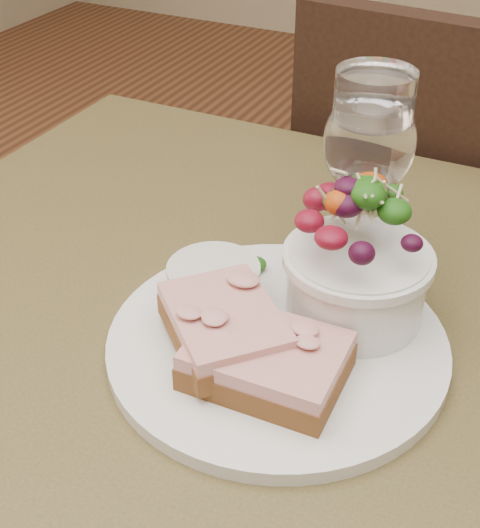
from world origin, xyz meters
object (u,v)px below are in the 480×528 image
at_px(sandwich_front, 267,361).
at_px(ramekin, 214,283).
at_px(sandwich_back, 225,326).
at_px(wine_glass, 369,148).
at_px(cafe_table, 242,438).
at_px(chair_far, 441,353).
at_px(salad_bowl, 359,254).
at_px(dinner_plate, 277,343).

distance_m(sandwich_front, ramekin, 0.10).
bearing_deg(sandwich_back, wine_glass, 115.16).
relative_size(cafe_table, chair_far, 0.89).
relative_size(sandwich_front, salad_bowl, 0.89).
xyz_separation_m(chair_far, dinner_plate, (-0.06, -0.59, 0.46)).
bearing_deg(sandwich_front, ramekin, 139.23).
bearing_deg(cafe_table, wine_glass, 72.63).
height_order(ramekin, wine_glass, wine_glass).
relative_size(sandwich_front, ramekin, 1.59).
bearing_deg(ramekin, wine_glass, 51.82).
relative_size(dinner_plate, wine_glass, 1.53).
bearing_deg(chair_far, sandwich_back, 87.45).
xyz_separation_m(salad_bowl, wine_glass, (-0.02, 0.08, 0.05)).
bearing_deg(sandwich_back, chair_far, 124.88).
distance_m(cafe_table, dinner_plate, 0.11).
height_order(cafe_table, ramekin, ramekin).
xyz_separation_m(cafe_table, dinner_plate, (0.02, 0.01, 0.11)).
bearing_deg(sandwich_front, sandwich_back, 159.97).
bearing_deg(dinner_plate, salad_bowl, 51.28).
xyz_separation_m(cafe_table, salad_bowl, (0.07, 0.07, 0.17)).
height_order(cafe_table, chair_far, chair_far).
relative_size(dinner_plate, sandwich_front, 2.37).
relative_size(chair_far, sandwich_back, 7.01).
distance_m(chair_far, sandwich_front, 0.80).
xyz_separation_m(chair_far, sandwich_back, (-0.09, -0.62, 0.49)).
bearing_deg(cafe_table, sandwich_back, -113.96).
xyz_separation_m(ramekin, salad_bowl, (0.11, 0.03, 0.04)).
height_order(sandwich_front, salad_bowl, salad_bowl).
relative_size(cafe_table, sandwich_front, 7.08).
relative_size(cafe_table, dinner_plate, 2.98).
bearing_deg(wine_glass, salad_bowl, -73.85).
xyz_separation_m(dinner_plate, salad_bowl, (0.04, 0.05, 0.07)).
xyz_separation_m(chair_far, ramekin, (-0.13, -0.58, 0.49)).
distance_m(cafe_table, ramekin, 0.14).
relative_size(cafe_table, sandwich_back, 6.23).
distance_m(chair_far, salad_bowl, 0.76).
bearing_deg(chair_far, dinner_plate, 89.98).
height_order(cafe_table, sandwich_front, sandwich_front).
distance_m(chair_far, dinner_plate, 0.76).
xyz_separation_m(sandwich_back, salad_bowl, (0.07, 0.08, 0.04)).
relative_size(chair_far, sandwich_front, 7.97).
distance_m(chair_far, sandwich_back, 0.80).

